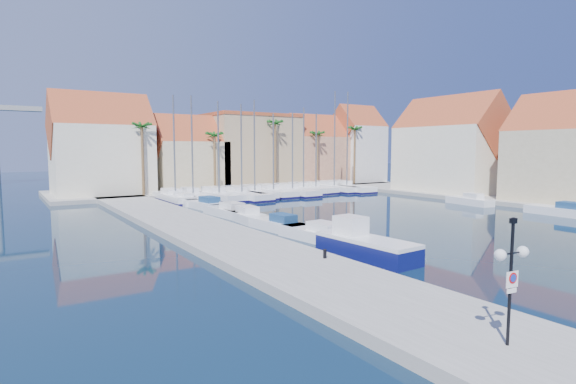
# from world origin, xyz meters

# --- Properties ---
(ground) EXTENTS (260.00, 260.00, 0.00)m
(ground) POSITION_xyz_m (0.00, 0.00, 0.00)
(ground) COLOR #081B32
(ground) RESTS_ON ground
(quay_west) EXTENTS (6.00, 77.00, 0.50)m
(quay_west) POSITION_xyz_m (-9.00, 13.50, 0.25)
(quay_west) COLOR gray
(quay_west) RESTS_ON ground
(shore_north) EXTENTS (54.00, 16.00, 0.50)m
(shore_north) POSITION_xyz_m (10.00, 48.00, 0.25)
(shore_north) COLOR gray
(shore_north) RESTS_ON ground
(shore_east) EXTENTS (12.00, 60.00, 0.50)m
(shore_east) POSITION_xyz_m (32.00, 15.00, 0.25)
(shore_east) COLOR gray
(shore_east) RESTS_ON ground
(lamp_post) EXTENTS (1.33, 0.48, 3.92)m
(lamp_post) POSITION_xyz_m (-9.07, -9.37, 3.07)
(lamp_post) COLOR black
(lamp_post) RESTS_ON quay_west
(bollard) EXTENTS (0.20, 0.20, 0.49)m
(bollard) POSITION_xyz_m (-7.04, 2.33, 0.75)
(bollard) COLOR black
(bollard) RESTS_ON quay_west
(fishing_boat) EXTENTS (2.59, 6.80, 2.34)m
(fishing_boat) POSITION_xyz_m (-3.71, 2.86, 0.78)
(fishing_boat) COLOR #0D1251
(fishing_boat) RESTS_ON ground
(motorboat_west_0) EXTENTS (2.68, 6.72, 1.40)m
(motorboat_west_0) POSITION_xyz_m (-3.07, 8.14, 0.51)
(motorboat_west_0) COLOR white
(motorboat_west_0) RESTS_ON ground
(motorboat_west_1) EXTENTS (2.26, 5.93, 1.40)m
(motorboat_west_1) POSITION_xyz_m (-3.35, 12.93, 0.51)
(motorboat_west_1) COLOR white
(motorboat_west_1) RESTS_ON ground
(motorboat_west_2) EXTENTS (2.45, 6.38, 1.40)m
(motorboat_west_2) POSITION_xyz_m (-3.30, 18.88, 0.51)
(motorboat_west_2) COLOR white
(motorboat_west_2) RESTS_ON ground
(motorboat_west_3) EXTENTS (2.54, 6.88, 1.40)m
(motorboat_west_3) POSITION_xyz_m (-3.31, 22.11, 0.51)
(motorboat_west_3) COLOR white
(motorboat_west_3) RESTS_ON ground
(motorboat_west_4) EXTENTS (2.66, 6.59, 1.40)m
(motorboat_west_4) POSITION_xyz_m (-3.04, 28.19, 0.51)
(motorboat_west_4) COLOR white
(motorboat_west_4) RESTS_ON ground
(motorboat_west_5) EXTENTS (1.77, 5.40, 1.40)m
(motorboat_west_5) POSITION_xyz_m (-3.71, 33.21, 0.51)
(motorboat_west_5) COLOR white
(motorboat_west_5) RESTS_ON ground
(motorboat_west_6) EXTENTS (2.86, 7.13, 1.40)m
(motorboat_west_6) POSITION_xyz_m (-3.66, 37.32, 0.51)
(motorboat_west_6) COLOR white
(motorboat_west_6) RESTS_ON ground
(motorboat_east_0) EXTENTS (2.51, 7.07, 1.40)m
(motorboat_east_0) POSITION_xyz_m (24.00, 4.59, 0.51)
(motorboat_east_0) COLOR white
(motorboat_east_0) RESTS_ON ground
(motorboat_east_1) EXTENTS (2.45, 5.78, 1.40)m
(motorboat_east_1) POSITION_xyz_m (23.99, 15.07, 0.51)
(motorboat_east_1) COLOR white
(motorboat_east_1) RESTS_ON ground
(sailboat_0) EXTENTS (2.65, 9.90, 12.82)m
(sailboat_0) POSITION_xyz_m (-3.89, 36.41, 0.59)
(sailboat_0) COLOR white
(sailboat_0) RESTS_ON ground
(sailboat_1) EXTENTS (2.91, 9.29, 12.94)m
(sailboat_1) POSITION_xyz_m (-1.50, 36.72, 0.61)
(sailboat_1) COLOR white
(sailboat_1) RESTS_ON ground
(sailboat_2) EXTENTS (3.46, 10.88, 12.34)m
(sailboat_2) POSITION_xyz_m (1.50, 35.82, 0.57)
(sailboat_2) COLOR white
(sailboat_2) RESTS_ON ground
(sailboat_3) EXTENTS (4.07, 11.94, 12.10)m
(sailboat_3) POSITION_xyz_m (4.34, 35.21, 0.56)
(sailboat_3) COLOR white
(sailboat_3) RESTS_ON ground
(sailboat_4) EXTENTS (3.60, 10.51, 12.84)m
(sailboat_4) POSITION_xyz_m (6.79, 35.94, 0.58)
(sailboat_4) COLOR white
(sailboat_4) RESTS_ON ground
(sailboat_5) EXTENTS (2.97, 10.25, 11.19)m
(sailboat_5) POSITION_xyz_m (9.66, 35.94, 0.57)
(sailboat_5) COLOR white
(sailboat_5) RESTS_ON ground
(sailboat_6) EXTENTS (3.22, 10.95, 11.37)m
(sailboat_6) POSITION_xyz_m (12.45, 35.56, 0.56)
(sailboat_6) COLOR white
(sailboat_6) RESTS_ON ground
(sailboat_7) EXTENTS (2.75, 9.04, 12.30)m
(sailboat_7) POSITION_xyz_m (15.15, 36.63, 0.60)
(sailboat_7) COLOR white
(sailboat_7) RESTS_ON ground
(sailboat_8) EXTENTS (2.98, 8.80, 11.58)m
(sailboat_8) POSITION_xyz_m (17.33, 36.59, 0.59)
(sailboat_8) COLOR white
(sailboat_8) RESTS_ON ground
(sailboat_9) EXTENTS (3.05, 10.18, 14.94)m
(sailboat_9) POSITION_xyz_m (20.54, 36.36, 0.62)
(sailboat_9) COLOR white
(sailboat_9) RESTS_ON ground
(sailboat_10) EXTENTS (3.72, 11.89, 14.94)m
(sailboat_10) POSITION_xyz_m (22.71, 36.05, 0.59)
(sailboat_10) COLOR white
(sailboat_10) RESTS_ON ground
(building_0) EXTENTS (12.30, 9.00, 13.50)m
(building_0) POSITION_xyz_m (-10.00, 47.00, 6.52)
(building_0) COLOR #ECE2C5
(building_0) RESTS_ON shore_north
(building_1) EXTENTS (10.30, 8.00, 11.00)m
(building_1) POSITION_xyz_m (2.00, 47.00, 5.30)
(building_1) COLOR #C1B288
(building_1) RESTS_ON shore_north
(building_2) EXTENTS (14.20, 10.20, 11.50)m
(building_2) POSITION_xyz_m (13.00, 48.00, 6.26)
(building_2) COLOR tan
(building_2) RESTS_ON shore_north
(building_3) EXTENTS (10.30, 8.00, 12.00)m
(building_3) POSITION_xyz_m (25.00, 47.00, 5.86)
(building_3) COLOR #B4765B
(building_3) RESTS_ON shore_north
(building_4) EXTENTS (8.30, 8.00, 14.00)m
(building_4) POSITION_xyz_m (34.00, 46.00, 6.97)
(building_4) COLOR silver
(building_4) RESTS_ON shore_north
(building_5) EXTENTS (9.00, 12.30, 12.50)m
(building_5) POSITION_xyz_m (32.00, 8.00, 5.96)
(building_5) COLOR #C1B288
(building_5) RESTS_ON shore_east
(building_6) EXTENTS (9.00, 14.30, 13.50)m
(building_6) POSITION_xyz_m (32.00, 24.00, 6.52)
(building_6) COLOR #ECE2C5
(building_6) RESTS_ON shore_east
(palm_0) EXTENTS (2.60, 2.60, 10.15)m
(palm_0) POSITION_xyz_m (-6.00, 42.00, 9.08)
(palm_0) COLOR brown
(palm_0) RESTS_ON shore_north
(palm_1) EXTENTS (2.60, 2.60, 9.15)m
(palm_1) POSITION_xyz_m (4.00, 42.00, 8.14)
(palm_1) COLOR brown
(palm_1) RESTS_ON shore_north
(palm_2) EXTENTS (2.60, 2.60, 11.15)m
(palm_2) POSITION_xyz_m (14.00, 42.00, 10.02)
(palm_2) COLOR brown
(palm_2) RESTS_ON shore_north
(palm_3) EXTENTS (2.60, 2.60, 9.65)m
(palm_3) POSITION_xyz_m (22.00, 42.00, 8.61)
(palm_3) COLOR brown
(palm_3) RESTS_ON shore_north
(palm_4) EXTENTS (2.60, 2.60, 10.65)m
(palm_4) POSITION_xyz_m (30.00, 42.00, 9.55)
(palm_4) COLOR brown
(palm_4) RESTS_ON shore_north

